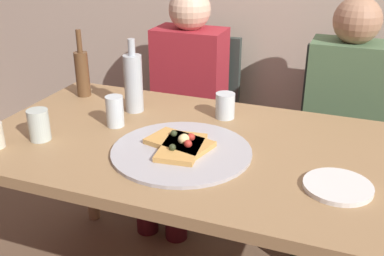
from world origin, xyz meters
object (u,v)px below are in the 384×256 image
Objects in this scene: guest_in_beanie at (343,117)px; guest_in_sweater at (183,96)px; dining_table at (212,164)px; pizza_slice_extra at (182,146)px; beer_bottle at (82,72)px; short_glass at (115,111)px; tumbler_near at (225,106)px; pizza_tray at (181,151)px; plate_stack at (338,186)px; chair_left at (194,109)px; pizza_slice_last at (180,142)px; tumbler_far at (39,125)px; wine_bottle at (133,82)px; chair_right at (342,130)px.

guest_in_sweater is at bearing 0.00° from guest_in_beanie.
pizza_slice_extra is (-0.08, -0.09, 0.10)m from dining_table.
short_glass is (0.30, -0.25, -0.05)m from beer_bottle.
pizza_slice_extra is 0.78× the size of beer_bottle.
guest_in_sweater is (-0.35, 0.43, -0.15)m from tumbler_near.
guest_in_sweater is at bearing 111.44° from pizza_tray.
plate_stack is 0.22× the size of chair_left.
short_glass is 0.67m from guest_in_sweater.
pizza_slice_last is 0.98m from chair_left.
pizza_slice_last reaches higher than dining_table.
guest_in_sweater is (0.21, 0.86, -0.16)m from tumbler_far.
dining_table is 0.42m from short_glass.
guest_in_beanie is (-0.03, 0.83, -0.11)m from plate_stack.
guest_in_sweater reaches higher than chair_left.
guest_in_sweater is at bearing 87.65° from wine_bottle.
dining_table is at bearing -82.34° from tumbler_near.
guest_in_beanie reaches higher than pizza_slice_last.
dining_table is 0.16m from pizza_slice_extra.
pizza_tray is (-0.08, -0.09, 0.08)m from dining_table.
dining_table is 16.71× the size of tumbler_near.
wine_bottle is at bearing 154.39° from dining_table.
plate_stack is 1.17m from guest_in_sweater.
pizza_tray is at bearing -59.89° from pizza_slice_last.
beer_bottle reaches higher than pizza_tray.
tumbler_far reaches higher than dining_table.
chair_right is (0.79, 0.00, 0.00)m from chair_left.
wine_bottle is at bearing 138.77° from pizza_slice_extra.
pizza_slice_last is at bearing 171.51° from plate_stack.
beer_bottle is at bearing 52.02° from guest_in_sweater.
chair_right is at bearing 45.46° from tumbler_far.
guest_in_sweater is (-0.30, 0.78, -0.11)m from pizza_tray.
beer_bottle is at bearing 164.53° from wine_bottle.
plate_stack reaches higher than pizza_tray.
guest_in_beanie is at bearing 90.00° from chair_right.
pizza_tray is 1.07m from chair_right.
chair_right is at bearing 60.97° from pizza_slice_last.
tumbler_near reaches higher than pizza_slice_last.
tumbler_near is at bearing 97.66° from dining_table.
guest_in_beanie is at bearing 20.23° from beer_bottle.
plate_stack is at bearing 92.24° from guest_in_beanie.
chair_left is 0.81m from guest_in_beanie.
chair_left is at bearing 114.75° from dining_table.
chair_right is at bearing -180.00° from chair_left.
pizza_tray is 0.92m from guest_in_beanie.
pizza_tray is 0.45m from wine_bottle.
guest_in_sweater is (0.02, 0.65, -0.16)m from short_glass.
guest_in_sweater reaches higher than pizza_tray.
pizza_tray is 0.02m from pizza_slice_extra.
pizza_slice_extra is 0.52m from tumbler_far.
tumbler_near reaches higher than pizza_tray.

